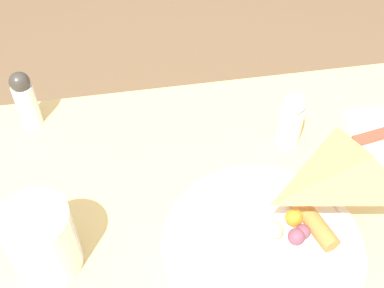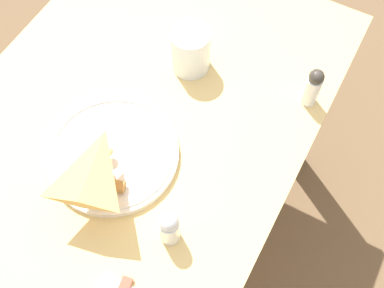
{
  "view_description": "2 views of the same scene",
  "coord_description": "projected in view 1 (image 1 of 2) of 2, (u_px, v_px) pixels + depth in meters",
  "views": [
    {
      "loc": [
        -0.06,
        -0.29,
        1.29
      ],
      "look_at": [
        0.02,
        0.18,
        0.76
      ],
      "focal_mm": 45.0,
      "sensor_mm": 36.0,
      "label": 1
    },
    {
      "loc": [
        0.4,
        0.37,
        1.59
      ],
      "look_at": [
        0.02,
        0.16,
        0.79
      ],
      "focal_mm": 45.0,
      "sensor_mm": 36.0,
      "label": 2
    }
  ],
  "objects": [
    {
      "name": "salt_shaker",
      "position": [
        291.0,
        119.0,
        0.74
      ],
      "size": [
        0.04,
        0.04,
        0.1
      ],
      "color": "white",
      "rests_on": "dining_table"
    },
    {
      "name": "plate_pizza",
      "position": [
        264.0,
        243.0,
        0.63
      ],
      "size": [
        0.27,
        0.27,
        0.05
      ],
      "color": "silver",
      "rests_on": "dining_table"
    },
    {
      "name": "milk_glass",
      "position": [
        42.0,
        242.0,
        0.59
      ],
      "size": [
        0.09,
        0.09,
        0.11
      ],
      "color": "white",
      "rests_on": "dining_table"
    },
    {
      "name": "pepper_shaker",
      "position": [
        25.0,
        99.0,
        0.77
      ],
      "size": [
        0.03,
        0.03,
        0.1
      ],
      "color": "white",
      "rests_on": "dining_table"
    }
  ]
}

